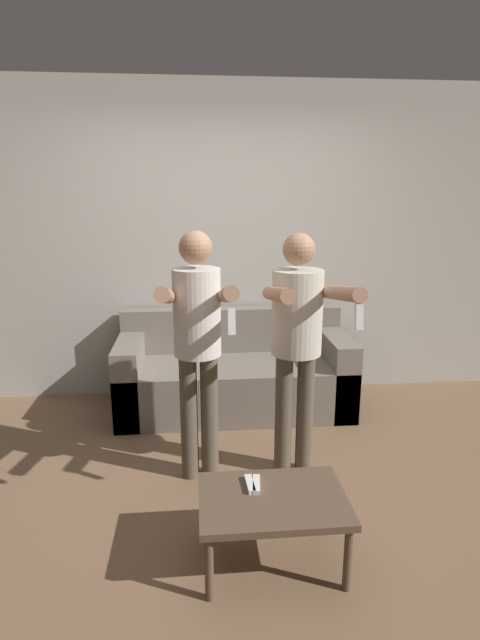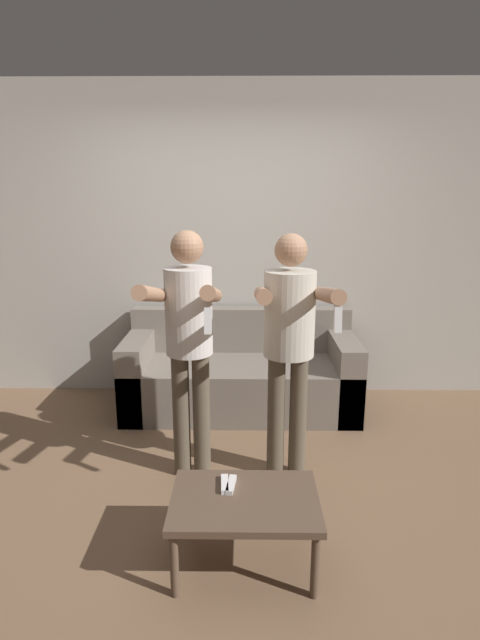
{
  "view_description": "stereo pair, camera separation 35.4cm",
  "coord_description": "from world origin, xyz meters",
  "px_view_note": "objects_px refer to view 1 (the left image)",
  "views": [
    {
      "loc": [
        -0.22,
        -2.65,
        1.8
      ],
      "look_at": [
        0.09,
        0.77,
        0.91
      ],
      "focal_mm": 28.0,
      "sensor_mm": 36.0,
      "label": 1
    },
    {
      "loc": [
        0.13,
        -2.66,
        1.8
      ],
      "look_at": [
        0.09,
        0.77,
        0.91
      ],
      "focal_mm": 28.0,
      "sensor_mm": 36.0,
      "label": 2
    }
  ],
  "objects_px": {
    "couch": "(234,376)",
    "person_standing_left": "(197,333)",
    "coffee_table": "(273,505)",
    "remote_near": "(256,484)",
    "person_standing_right": "(298,330)",
    "remote_far": "(250,484)"
  },
  "relations": [
    {
      "from": "remote_far",
      "to": "couch",
      "type": "bearing_deg",
      "value": 87.98
    },
    {
      "from": "person_standing_left",
      "to": "couch",
      "type": "bearing_deg",
      "value": 74.03
    },
    {
      "from": "person_standing_left",
      "to": "person_standing_right",
      "type": "xyz_separation_m",
      "value": [
        0.61,
        0.0,
        0.0
      ]
    },
    {
      "from": "remote_near",
      "to": "remote_far",
      "type": "bearing_deg",
      "value": 171.43
    },
    {
      "from": "person_standing_left",
      "to": "person_standing_right",
      "type": "relative_size",
      "value": 1.01
    },
    {
      "from": "couch",
      "to": "remote_near",
      "type": "relative_size",
      "value": 12.48
    },
    {
      "from": "couch",
      "to": "person_standing_right",
      "type": "bearing_deg",
      "value": -73.99
    },
    {
      "from": "person_standing_left",
      "to": "coffee_table",
      "type": "xyz_separation_m",
      "value": [
        0.34,
        -0.79,
        -0.65
      ]
    },
    {
      "from": "couch",
      "to": "person_standing_right",
      "type": "height_order",
      "value": "person_standing_right"
    },
    {
      "from": "coffee_table",
      "to": "remote_near",
      "type": "bearing_deg",
      "value": 126.29
    },
    {
      "from": "couch",
      "to": "person_standing_left",
      "type": "relative_size",
      "value": 1.21
    },
    {
      "from": "remote_near",
      "to": "remote_far",
      "type": "xyz_separation_m",
      "value": [
        -0.03,
        0.0,
        0.0
      ]
    },
    {
      "from": "remote_near",
      "to": "remote_far",
      "type": "distance_m",
      "value": 0.03
    },
    {
      "from": "couch",
      "to": "person_standing_left",
      "type": "distance_m",
      "value": 1.31
    },
    {
      "from": "couch",
      "to": "person_standing_right",
      "type": "relative_size",
      "value": 1.22
    },
    {
      "from": "person_standing_left",
      "to": "person_standing_right",
      "type": "distance_m",
      "value": 0.61
    },
    {
      "from": "person_standing_right",
      "to": "remote_far",
      "type": "distance_m",
      "value": 0.99
    },
    {
      "from": "person_standing_left",
      "to": "remote_near",
      "type": "relative_size",
      "value": 10.33
    },
    {
      "from": "person_standing_right",
      "to": "remote_near",
      "type": "relative_size",
      "value": 10.21
    },
    {
      "from": "person_standing_right",
      "to": "couch",
      "type": "bearing_deg",
      "value": 106.01
    },
    {
      "from": "coffee_table",
      "to": "remote_far",
      "type": "xyz_separation_m",
      "value": [
        -0.1,
        0.1,
        0.06
      ]
    },
    {
      "from": "couch",
      "to": "person_standing_left",
      "type": "bearing_deg",
      "value": -105.97
    }
  ]
}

